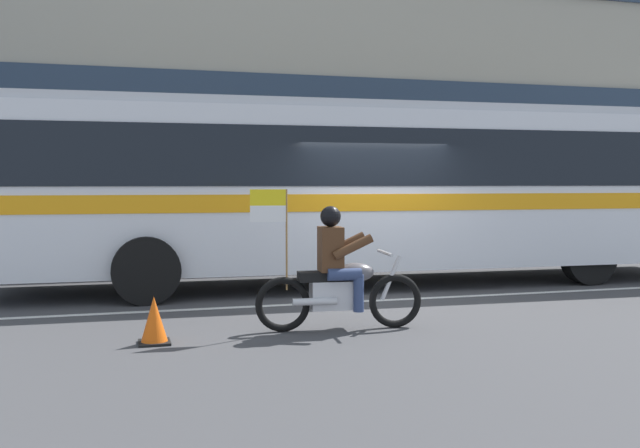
{
  "coord_description": "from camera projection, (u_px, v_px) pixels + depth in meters",
  "views": [
    {
      "loc": [
        -4.08,
        -11.06,
        1.86
      ],
      "look_at": [
        -1.1,
        -0.61,
        1.22
      ],
      "focal_mm": 40.08,
      "sensor_mm": 36.0,
      "label": 1
    }
  ],
  "objects": [
    {
      "name": "ground_plane",
      "position": [
        373.0,
        294.0,
        11.84
      ],
      "size": [
        60.0,
        60.0,
        0.0
      ],
      "primitive_type": "plane",
      "color": "#3D3D3F"
    },
    {
      "name": "sidewalk_curb",
      "position": [
        298.0,
        258.0,
        16.73
      ],
      "size": [
        28.0,
        3.8,
        0.15
      ],
      "primitive_type": "cube",
      "color": "gray",
      "rests_on": "ground_plane"
    },
    {
      "name": "lane_center_stripe",
      "position": [
        387.0,
        300.0,
        11.26
      ],
      "size": [
        26.6,
        0.14,
        0.01
      ],
      "primitive_type": "cube",
      "color": "silver",
      "rests_on": "ground_plane"
    },
    {
      "name": "office_building_facade",
      "position": [
        276.0,
        38.0,
        18.6
      ],
      "size": [
        28.0,
        0.89,
        11.23
      ],
      "color": "gray",
      "rests_on": "ground_plane"
    },
    {
      "name": "transit_bus",
      "position": [
        376.0,
        181.0,
        13.01
      ],
      "size": [
        13.48,
        3.0,
        3.22
      ],
      "color": "silver",
      "rests_on": "ground_plane"
    },
    {
      "name": "motorcycle_with_rider",
      "position": [
        338.0,
        277.0,
        8.97
      ],
      "size": [
        2.19,
        0.65,
        1.78
      ],
      "color": "black",
      "rests_on": "ground_plane"
    },
    {
      "name": "fire_hydrant",
      "position": [
        417.0,
        242.0,
        15.94
      ],
      "size": [
        0.22,
        0.3,
        0.75
      ],
      "color": "gold",
      "rests_on": "sidewalk_curb"
    },
    {
      "name": "traffic_cone",
      "position": [
        154.0,
        322.0,
        8.22
      ],
      "size": [
        0.36,
        0.36,
        0.55
      ],
      "color": "#EA590F",
      "rests_on": "ground_plane"
    }
  ]
}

